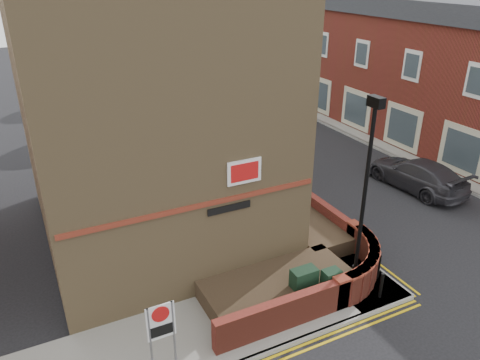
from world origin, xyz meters
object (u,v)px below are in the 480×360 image
object	(u,v)px
lamppost	(364,198)
silver_car_near	(265,149)
zone_sign	(161,327)
utility_cabinet_large	(303,286)

from	to	relation	value
lamppost	silver_car_near	bearing A→B (deg)	75.39
silver_car_near	zone_sign	bearing A→B (deg)	-147.74
utility_cabinet_large	silver_car_near	bearing A→B (deg)	66.35
zone_sign	silver_car_near	bearing A→B (deg)	50.97
lamppost	utility_cabinet_large	bearing A→B (deg)	176.99
lamppost	silver_car_near	xyz separation A→B (m)	(2.86, 10.97, -2.70)
lamppost	zone_sign	distance (m)	6.85
lamppost	utility_cabinet_large	xyz separation A→B (m)	(-1.90, 0.10, -2.62)
silver_car_near	lamppost	bearing A→B (deg)	-123.33
lamppost	silver_car_near	size ratio (longest dim) A/B	1.62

